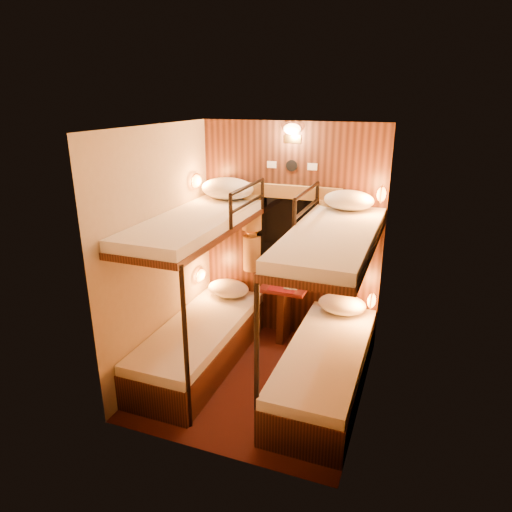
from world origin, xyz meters
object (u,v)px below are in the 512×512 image
at_px(bunk_left, 200,314).
at_px(bottle_left, 287,279).
at_px(table, 284,306).
at_px(bunk_right, 327,337).
at_px(bottle_right, 294,279).

bearing_deg(bunk_left, bottle_left, 46.68).
xyz_separation_m(bunk_left, table, (0.65, 0.78, -0.14)).
height_order(bunk_left, bunk_right, same).
xyz_separation_m(bunk_left, bottle_right, (0.77, 0.74, 0.21)).
distance_m(bunk_right, bottle_left, 0.97).
distance_m(bunk_left, bunk_right, 1.30).
bearing_deg(table, bunk_left, -129.67).
xyz_separation_m(table, bottle_right, (0.12, -0.04, 0.35)).
distance_m(bunk_right, bottle_right, 0.93).
height_order(bottle_left, bottle_right, bottle_right).
bearing_deg(bottle_left, table, 128.66).
bearing_deg(bunk_right, table, 129.67).
distance_m(bunk_left, bottle_right, 1.09).
xyz_separation_m(table, bottle_left, (0.04, -0.05, 0.34)).
xyz_separation_m(bunk_right, bottle_right, (-0.53, 0.74, 0.21)).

